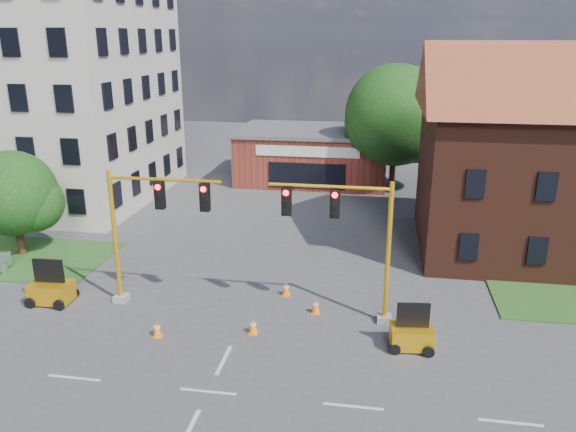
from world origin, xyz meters
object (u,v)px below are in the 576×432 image
object	(u,v)px
signal_mast_west	(149,223)
trailer_west	(51,290)
signal_mast_east	(349,234)
pickup_white	(524,249)
trailer_east	(412,335)

from	to	relation	value
signal_mast_west	trailer_west	world-z (taller)	signal_mast_west
signal_mast_west	signal_mast_east	world-z (taller)	same
signal_mast_east	pickup_white	bearing A→B (deg)	40.84
signal_mast_west	pickup_white	distance (m)	19.59
pickup_white	signal_mast_west	bearing A→B (deg)	109.80
trailer_east	pickup_white	distance (m)	11.60
signal_mast_east	trailer_east	world-z (taller)	signal_mast_east
trailer_east	pickup_white	world-z (taller)	trailer_east
signal_mast_east	trailer_west	xyz separation A→B (m)	(-13.40, -0.67, -3.28)
trailer_east	signal_mast_west	bearing A→B (deg)	164.17
trailer_west	pickup_white	size ratio (longest dim) A/B	0.36
trailer_east	trailer_west	bearing A→B (deg)	169.33
trailer_east	pickup_white	bearing A→B (deg)	50.97
trailer_west	trailer_east	xyz separation A→B (m)	(16.08, -1.29, -0.06)
signal_mast_east	pickup_white	distance (m)	12.29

